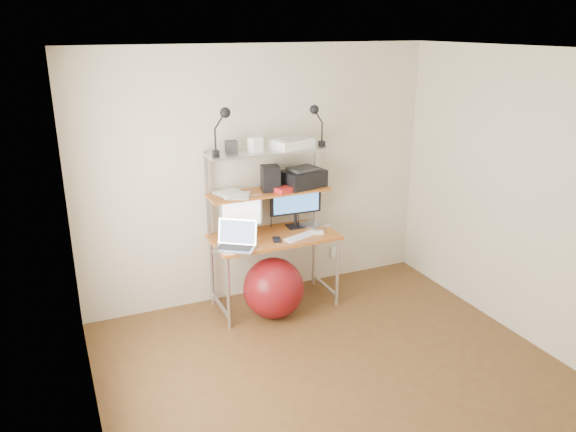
{
  "coord_description": "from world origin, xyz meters",
  "views": [
    {
      "loc": [
        -1.91,
        -3.22,
        2.66
      ],
      "look_at": [
        0.02,
        1.15,
        1.03
      ],
      "focal_mm": 35.0,
      "sensor_mm": 36.0,
      "label": 1
    }
  ],
  "objects_px": {
    "monitor_silver": "(241,214)",
    "laptop": "(236,242)",
    "monitor_black": "(296,201)",
    "exercise_ball": "(273,288)",
    "printer": "(303,178)"
  },
  "relations": [
    {
      "from": "monitor_silver",
      "to": "laptop",
      "type": "bearing_deg",
      "value": -109.35
    },
    {
      "from": "monitor_black",
      "to": "exercise_ball",
      "type": "relative_size",
      "value": 0.92
    },
    {
      "from": "monitor_black",
      "to": "exercise_ball",
      "type": "distance_m",
      "value": 0.89
    },
    {
      "from": "monitor_black",
      "to": "printer",
      "type": "distance_m",
      "value": 0.24
    },
    {
      "from": "exercise_ball",
      "to": "monitor_silver",
      "type": "bearing_deg",
      "value": 126.05
    },
    {
      "from": "laptop",
      "to": "monitor_silver",
      "type": "bearing_deg",
      "value": 94.4
    },
    {
      "from": "monitor_silver",
      "to": "exercise_ball",
      "type": "height_order",
      "value": "monitor_silver"
    },
    {
      "from": "monitor_silver",
      "to": "laptop",
      "type": "xyz_separation_m",
      "value": [
        -0.13,
        -0.22,
        -0.18
      ]
    },
    {
      "from": "printer",
      "to": "monitor_silver",
      "type": "bearing_deg",
      "value": 171.65
    },
    {
      "from": "monitor_silver",
      "to": "exercise_ball",
      "type": "distance_m",
      "value": 0.77
    },
    {
      "from": "laptop",
      "to": "exercise_ball",
      "type": "height_order",
      "value": "laptop"
    },
    {
      "from": "monitor_black",
      "to": "printer",
      "type": "height_order",
      "value": "printer"
    },
    {
      "from": "monitor_silver",
      "to": "printer",
      "type": "xyz_separation_m",
      "value": [
        0.67,
        0.05,
        0.27
      ]
    },
    {
      "from": "monitor_silver",
      "to": "monitor_black",
      "type": "distance_m",
      "value": 0.6
    },
    {
      "from": "laptop",
      "to": "printer",
      "type": "height_order",
      "value": "printer"
    }
  ]
}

